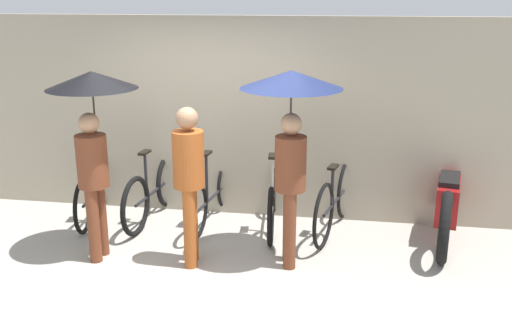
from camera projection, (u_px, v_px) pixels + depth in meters
name	position (u px, v px, depth m)	size (l,w,h in m)	color
ground_plane	(181.00, 274.00, 5.81)	(30.00, 30.00, 0.00)	#9E998E
back_wall	(218.00, 118.00, 7.15)	(12.30, 0.12, 2.50)	gray
parked_bicycle_0	(95.00, 191.00, 7.22)	(0.45, 1.65, 0.99)	black
parked_bicycle_1	(153.00, 191.00, 7.13)	(0.44, 1.71, 1.07)	black
parked_bicycle_2	(213.00, 195.00, 7.06)	(0.44, 1.71, 1.10)	black
parked_bicycle_3	(273.00, 199.00, 6.90)	(0.44, 1.71, 0.97)	black
parked_bicycle_4	(336.00, 200.00, 6.77)	(0.56, 1.71, 1.04)	black
pedestrian_leading	(92.00, 116.00, 5.83)	(0.93, 0.93, 2.00)	brown
pedestrian_center	(189.00, 175.00, 5.78)	(0.32, 0.32, 1.68)	#9E4C1E
pedestrian_trailing	(291.00, 113.00, 5.67)	(1.03, 1.03, 2.03)	brown
motorcycle	(447.00, 203.00, 6.56)	(0.67, 2.10, 0.96)	black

